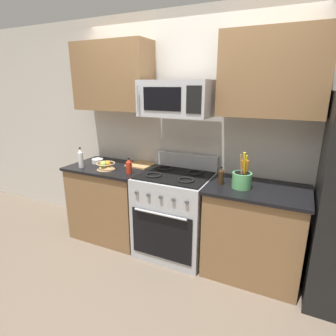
# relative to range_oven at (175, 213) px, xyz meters

# --- Properties ---
(ground_plane) EXTENTS (16.00, 16.00, 0.00)m
(ground_plane) POSITION_rel_range_oven_xyz_m (0.00, -0.67, -0.47)
(ground_plane) COLOR #6B5B4C
(wall_back) EXTENTS (8.00, 0.10, 2.60)m
(wall_back) POSITION_rel_range_oven_xyz_m (0.00, 0.39, 0.83)
(wall_back) COLOR beige
(wall_back) RESTS_ON ground
(counter_left) EXTENTS (0.94, 0.65, 0.91)m
(counter_left) POSITION_rel_range_oven_xyz_m (-0.86, -0.00, -0.02)
(counter_left) COLOR olive
(counter_left) RESTS_ON ground
(range_oven) EXTENTS (0.76, 0.69, 1.09)m
(range_oven) POSITION_rel_range_oven_xyz_m (0.00, 0.00, 0.00)
(range_oven) COLOR #B2B5BA
(range_oven) RESTS_ON ground
(counter_right) EXTENTS (0.93, 0.65, 0.91)m
(counter_right) POSITION_rel_range_oven_xyz_m (0.85, -0.00, -0.02)
(counter_right) COLOR olive
(counter_right) RESTS_ON ground
(microwave) EXTENTS (0.71, 0.44, 0.35)m
(microwave) POSITION_rel_range_oven_xyz_m (-0.00, 0.03, 1.24)
(microwave) COLOR #B2B5BA
(upper_cabinets_left) EXTENTS (0.93, 0.34, 0.75)m
(upper_cabinets_left) POSITION_rel_range_oven_xyz_m (-0.86, 0.17, 1.45)
(upper_cabinets_left) COLOR olive
(upper_cabinets_right) EXTENTS (0.92, 0.34, 0.75)m
(upper_cabinets_right) POSITION_rel_range_oven_xyz_m (0.86, 0.17, 1.45)
(upper_cabinets_right) COLOR olive
(utensil_crock) EXTENTS (0.18, 0.18, 0.35)m
(utensil_crock) POSITION_rel_range_oven_xyz_m (0.71, -0.05, 0.52)
(utensil_crock) COLOR #59AD66
(utensil_crock) RESTS_ON counter_right
(fruit_basket) EXTENTS (0.21, 0.21, 0.11)m
(fruit_basket) POSITION_rel_range_oven_xyz_m (-0.81, -0.12, 0.48)
(fruit_basket) COLOR tan
(fruit_basket) RESTS_ON counter_left
(cutting_board) EXTENTS (0.30, 0.29, 0.02)m
(cutting_board) POSITION_rel_range_oven_xyz_m (-0.54, 0.19, 0.45)
(cutting_board) COLOR tan
(cutting_board) RESTS_ON counter_left
(bottle_hot_sauce) EXTENTS (0.07, 0.07, 0.17)m
(bottle_hot_sauce) POSITION_rel_range_oven_xyz_m (-0.49, -0.13, 0.52)
(bottle_hot_sauce) COLOR red
(bottle_hot_sauce) RESTS_ON counter_left
(bottle_soy) EXTENTS (0.06, 0.06, 0.18)m
(bottle_soy) POSITION_rel_range_oven_xyz_m (0.50, -0.04, 0.52)
(bottle_soy) COLOR #382314
(bottle_soy) RESTS_ON counter_right
(bottle_vinegar) EXTENTS (0.06, 0.06, 0.24)m
(bottle_vinegar) POSITION_rel_range_oven_xyz_m (-1.12, -0.19, 0.55)
(bottle_vinegar) COLOR silver
(bottle_vinegar) RESTS_ON counter_left
(prep_bowl) EXTENTS (0.14, 0.14, 0.05)m
(prep_bowl) POSITION_rel_range_oven_xyz_m (-1.07, 0.05, 0.47)
(prep_bowl) COLOR white
(prep_bowl) RESTS_ON counter_left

